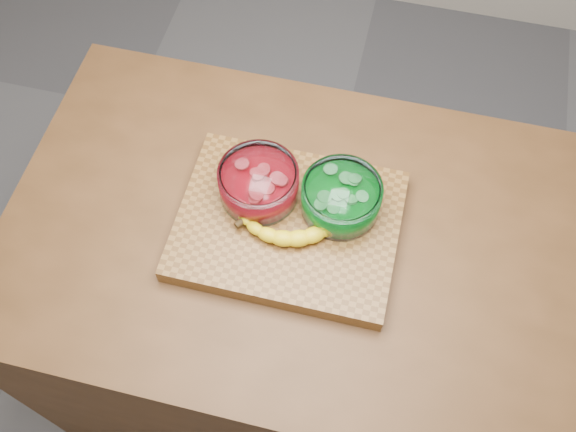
# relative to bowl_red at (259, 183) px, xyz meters

# --- Properties ---
(ground) EXTENTS (3.50, 3.50, 0.00)m
(ground) POSITION_rel_bowl_red_xyz_m (0.07, -0.05, -0.98)
(ground) COLOR #5B5C60
(ground) RESTS_ON ground
(counter) EXTENTS (1.20, 0.80, 0.90)m
(counter) POSITION_rel_bowl_red_xyz_m (0.07, -0.05, -0.53)
(counter) COLOR #513218
(counter) RESTS_ON ground
(cutting_board) EXTENTS (0.45, 0.35, 0.04)m
(cutting_board) POSITION_rel_bowl_red_xyz_m (0.07, -0.05, -0.06)
(cutting_board) COLOR brown
(cutting_board) RESTS_ON counter
(bowl_red) EXTENTS (0.16, 0.16, 0.08)m
(bowl_red) POSITION_rel_bowl_red_xyz_m (0.00, 0.00, 0.00)
(bowl_red) COLOR white
(bowl_red) RESTS_ON cutting_board
(bowl_green) EXTENTS (0.16, 0.16, 0.08)m
(bowl_green) POSITION_rel_bowl_red_xyz_m (0.17, 0.01, -0.00)
(bowl_green) COLOR white
(bowl_green) RESTS_ON cutting_board
(banana) EXTENTS (0.25, 0.15, 0.04)m
(banana) POSITION_rel_bowl_red_xyz_m (0.09, -0.05, -0.02)
(banana) COLOR yellow
(banana) RESTS_ON cutting_board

